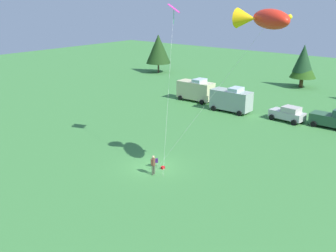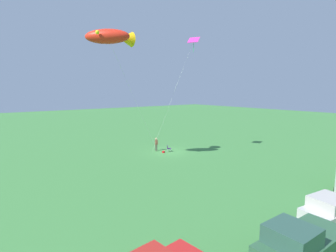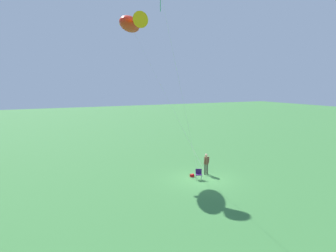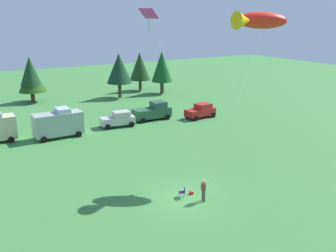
% 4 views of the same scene
% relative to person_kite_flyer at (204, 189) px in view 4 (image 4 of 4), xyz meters
% --- Properties ---
extents(ground_plane, '(160.00, 160.00, 0.00)m').
position_rel_person_kite_flyer_xyz_m(ground_plane, '(-1.07, 1.14, -1.02)').
color(ground_plane, '#3C7D3B').
extents(person_kite_flyer, '(0.35, 0.54, 1.74)m').
position_rel_person_kite_flyer_xyz_m(person_kite_flyer, '(0.00, 0.00, 0.00)').
color(person_kite_flyer, '#464D3B').
rests_on(person_kite_flyer, ground).
extents(folding_chair, '(0.65, 0.65, 0.82)m').
position_rel_person_kite_flyer_xyz_m(folding_chair, '(-0.98, 1.34, -0.53)').
color(folding_chair, '#2E1551').
rests_on(folding_chair, ground).
extents(backpack_on_grass, '(0.23, 0.33, 0.22)m').
position_rel_person_kite_flyer_xyz_m(backpack_on_grass, '(-0.13, 1.43, -0.91)').
color(backpack_on_grass, red).
rests_on(backpack_on_grass, ground).
extents(van_motorhome_grey, '(5.41, 2.61, 3.34)m').
position_rel_person_kite_flyer_xyz_m(van_motorhome_grey, '(-4.86, 21.39, 0.62)').
color(van_motorhome_grey, '#97A59B').
rests_on(van_motorhome_grey, ground).
extents(car_silver_compact, '(4.39, 2.65, 1.89)m').
position_rel_person_kite_flyer_xyz_m(car_silver_compact, '(2.77, 22.00, -0.07)').
color(car_silver_compact, '#BAB9B6').
rests_on(car_silver_compact, ground).
extents(truck_green_flatbed, '(5.05, 2.50, 2.34)m').
position_rel_person_kite_flyer_xyz_m(truck_green_flatbed, '(8.07, 22.74, 0.08)').
color(truck_green_flatbed, '#2C5639').
rests_on(truck_green_flatbed, ground).
extents(car_red_sedan, '(4.36, 2.55, 1.89)m').
position_rel_person_kite_flyer_xyz_m(car_red_sedan, '(14.09, 20.29, -0.07)').
color(car_red_sedan, red).
rests_on(car_red_sedan, ground).
extents(treeline_distant, '(53.31, 9.17, 7.62)m').
position_rel_person_kite_flyer_xyz_m(treeline_distant, '(-3.14, 39.31, 3.54)').
color(treeline_distant, '#4E3A2A').
rests_on(treeline_distant, ground).
extents(kite_large_fish, '(10.40, 5.39, 13.77)m').
position_rel_person_kite_flyer_xyz_m(kite_large_fish, '(7.57, 3.52, 12.01)').
color(kite_large_fish, red).
rests_on(kite_large_fish, ground).
extents(kite_diamond_rainbow, '(3.40, 5.56, 13.95)m').
position_rel_person_kite_flyer_xyz_m(kite_diamond_rainbow, '(-1.72, 4.91, 12.24)').
color(kite_diamond_rainbow, '#E02F9F').
rests_on(kite_diamond_rainbow, ground).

